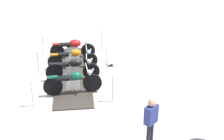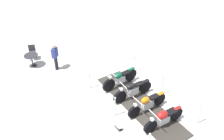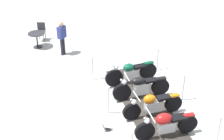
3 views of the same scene
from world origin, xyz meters
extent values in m
plane|color=silver|center=(0.00, 0.00, 0.00)|extent=(80.00, 80.00, 0.00)
cube|color=#38332D|center=(0.00, 0.00, 0.02)|extent=(5.62, 3.51, 0.05)
cylinder|color=black|center=(-1.17, -1.30, 0.40)|extent=(0.43, 0.68, 0.71)
cylinder|color=black|center=(-1.85, -0.01, 0.40)|extent=(0.43, 0.68, 0.71)
cube|color=silver|center=(-1.51, -0.66, 0.43)|extent=(0.42, 0.55, 0.38)
ellipsoid|color=#0F5138|center=(-1.45, -0.77, 0.75)|extent=(0.47, 0.53, 0.30)
cube|color=black|center=(-1.68, -0.33, 0.71)|extent=(0.49, 0.60, 0.08)
cube|color=#0F5138|center=(-1.85, -0.01, 0.79)|extent=(0.30, 0.41, 0.06)
cylinder|color=silver|center=(-1.22, -1.21, 0.70)|extent=(0.22, 0.34, 0.60)
cylinder|color=silver|center=(-1.26, -1.13, 1.07)|extent=(0.65, 0.36, 0.04)
sphere|color=silver|center=(-1.22, -1.22, 0.87)|extent=(0.18, 0.18, 0.18)
cylinder|color=black|center=(-0.23, -0.91, 0.39)|extent=(0.37, 0.68, 0.68)
cylinder|color=black|center=(-0.78, 0.47, 0.39)|extent=(0.37, 0.68, 0.68)
cube|color=silver|center=(-0.50, -0.22, 0.45)|extent=(0.41, 0.57, 0.43)
ellipsoid|color=black|center=(-0.46, -0.34, 0.78)|extent=(0.46, 0.60, 0.28)
cube|color=black|center=(-0.63, 0.10, 0.74)|extent=(0.40, 0.51, 0.08)
cube|color=black|center=(-0.78, 0.47, 0.76)|extent=(0.28, 0.40, 0.06)
cylinder|color=silver|center=(-0.26, -0.83, 0.68)|extent=(0.18, 0.32, 0.58)
cylinder|color=silver|center=(-0.30, -0.75, 1.02)|extent=(0.58, 0.26, 0.04)
sphere|color=silver|center=(-0.26, -0.84, 0.82)|extent=(0.18, 0.18, 0.18)
cylinder|color=black|center=(0.82, -0.48, 0.36)|extent=(0.37, 0.62, 0.62)
cylinder|color=black|center=(0.19, 0.91, 0.36)|extent=(0.37, 0.62, 0.62)
cube|color=silver|center=(0.50, 0.22, 0.42)|extent=(0.44, 0.62, 0.40)
ellipsoid|color=#D16B0F|center=(0.56, 0.09, 0.74)|extent=(0.45, 0.52, 0.30)
cube|color=black|center=(0.35, 0.55, 0.70)|extent=(0.44, 0.54, 0.08)
cube|color=#D16B0F|center=(0.19, 0.91, 0.70)|extent=(0.27, 0.37, 0.06)
cylinder|color=silver|center=(0.79, -0.40, 0.62)|extent=(0.19, 0.30, 0.53)
cylinder|color=silver|center=(0.75, -0.33, 0.95)|extent=(0.62, 0.31, 0.04)
sphere|color=silver|center=(0.79, -0.42, 0.75)|extent=(0.18, 0.18, 0.18)
cylinder|color=black|center=(1.78, -0.01, 0.37)|extent=(0.35, 0.64, 0.64)
cylinder|color=black|center=(1.25, 1.32, 0.37)|extent=(0.35, 0.64, 0.64)
cube|color=silver|center=(1.51, 0.66, 0.41)|extent=(0.39, 0.55, 0.37)
ellipsoid|color=#AD1919|center=(1.56, 0.54, 0.75)|extent=(0.52, 0.63, 0.35)
cube|color=black|center=(1.38, 0.99, 0.69)|extent=(0.48, 0.60, 0.08)
cube|color=#AD1919|center=(1.25, 1.32, 0.72)|extent=(0.26, 0.38, 0.06)
cylinder|color=silver|center=(1.75, 0.06, 0.64)|extent=(0.17, 0.29, 0.55)
cylinder|color=silver|center=(1.72, 0.13, 0.98)|extent=(0.73, 0.32, 0.04)
sphere|color=silver|center=(1.76, 0.04, 0.78)|extent=(0.18, 0.18, 0.18)
sphere|color=silver|center=(2.70, -0.35, 1.06)|extent=(0.09, 0.09, 0.09)
cylinder|color=silver|center=(-0.56, 1.28, 0.01)|extent=(0.28, 0.28, 0.03)
cylinder|color=silver|center=(-0.56, 1.28, 0.53)|extent=(0.05, 0.05, 1.02)
sphere|color=silver|center=(-0.56, 1.28, 1.08)|extent=(0.09, 0.09, 0.09)
cylinder|color=silver|center=(-2.70, 0.35, 0.01)|extent=(0.30, 0.30, 0.03)
cylinder|color=silver|center=(-2.70, 0.35, 0.48)|extent=(0.05, 0.05, 0.90)
sphere|color=silver|center=(-2.70, 0.35, 0.96)|extent=(0.09, 0.09, 0.09)
cylinder|color=silver|center=(0.56, -1.28, 0.01)|extent=(0.33, 0.33, 0.03)
cylinder|color=silver|center=(0.56, -1.28, 0.53)|extent=(0.05, 0.05, 1.01)
sphere|color=silver|center=(0.56, -1.28, 1.07)|extent=(0.09, 0.09, 0.09)
cylinder|color=silver|center=(-1.59, -2.21, 0.01)|extent=(0.28, 0.28, 0.03)
cylinder|color=silver|center=(-1.59, -2.21, 0.49)|extent=(0.05, 0.05, 0.94)
sphere|color=silver|center=(-1.59, -2.21, 1.00)|extent=(0.09, 0.09, 0.09)
cylinder|color=silver|center=(1.59, 2.21, 0.01)|extent=(0.29, 0.29, 0.03)
cylinder|color=silver|center=(1.59, 2.21, 0.48)|extent=(0.05, 0.05, 0.91)
sphere|color=silver|center=(1.59, 2.21, 0.97)|extent=(0.09, 0.09, 0.09)
cube|color=#333338|center=(1.31, -1.25, 0.01)|extent=(0.46, 0.35, 0.02)
cube|color=white|center=(1.31, -1.25, 0.15)|extent=(0.44, 0.38, 0.12)
cylinder|color=#2D2D33|center=(-4.20, -5.35, 0.01)|extent=(0.43, 0.43, 0.02)
cylinder|color=#2D2D33|center=(-4.20, -5.35, 0.37)|extent=(0.07, 0.07, 0.68)
cylinder|color=#2D2D33|center=(-4.20, -5.35, 0.72)|extent=(0.79, 0.79, 0.03)
cylinder|color=#2D2D33|center=(-4.79, -5.22, 0.23)|extent=(0.03, 0.03, 0.46)
cylinder|color=#2D2D33|center=(-4.77, -5.56, 0.23)|extent=(0.03, 0.03, 0.46)
cylinder|color=#2D2D33|center=(-5.13, -5.24, 0.23)|extent=(0.03, 0.03, 0.46)
cylinder|color=#2D2D33|center=(-5.11, -5.58, 0.23)|extent=(0.03, 0.03, 0.46)
cube|color=#3F3F47|center=(-4.95, -5.40, 0.48)|extent=(0.42, 0.42, 0.04)
cube|color=#2D2D33|center=(-5.13, -5.41, 0.70)|extent=(0.05, 0.40, 0.40)
cylinder|color=#23232D|center=(-3.70, -3.92, 0.42)|extent=(0.12, 0.12, 0.83)
cylinder|color=#23232D|center=(-3.57, -3.98, 0.42)|extent=(0.12, 0.12, 0.83)
cube|color=navy|center=(-3.63, -3.95, 1.11)|extent=(0.46, 0.37, 0.55)
sphere|color=tan|center=(-3.63, -3.95, 1.50)|extent=(0.22, 0.22, 0.22)
camera|label=1|loc=(-11.06, -5.09, 6.17)|focal=51.66mm
camera|label=2|loc=(8.41, -2.69, 8.14)|focal=39.54mm
camera|label=3|loc=(9.69, -0.05, 7.11)|focal=53.38mm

